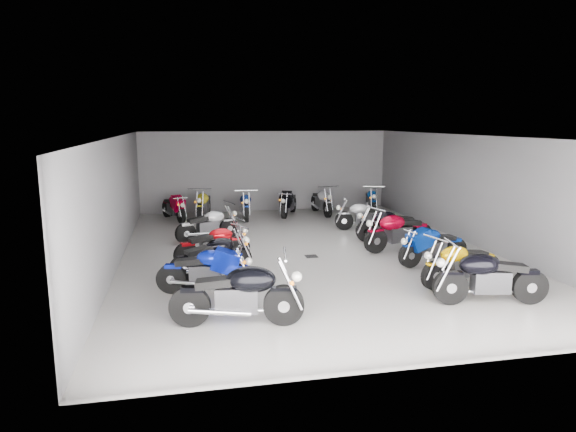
{
  "coord_description": "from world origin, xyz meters",
  "views": [
    {
      "loc": [
        -3.34,
        -13.5,
        3.6
      ],
      "look_at": [
        -0.5,
        0.23,
        1.0
      ],
      "focal_mm": 32.0,
      "sensor_mm": 36.0,
      "label": 1
    }
  ],
  "objects_px": {
    "motorcycle_back_b": "(204,205)",
    "motorcycle_left_f": "(209,225)",
    "motorcycle_left_b": "(207,270)",
    "motorcycle_back_f": "(371,200)",
    "motorcycle_left_a": "(239,295)",
    "motorcycle_back_d": "(288,203)",
    "motorcycle_left_d": "(214,245)",
    "motorcycle_left_c": "(213,257)",
    "motorcycle_right_e": "(391,225)",
    "drain_grate": "(311,256)",
    "motorcycle_right_f": "(365,216)",
    "motorcycle_right_b": "(461,264)",
    "motorcycle_right_a": "(489,277)",
    "motorcycle_right_c": "(433,246)",
    "motorcycle_back_e": "(322,201)",
    "motorcycle_back_c": "(245,205)",
    "motorcycle_right_d": "(398,231)",
    "motorcycle_back_a": "(174,207)"
  },
  "relations": [
    {
      "from": "motorcycle_back_b",
      "to": "motorcycle_left_f",
      "type": "bearing_deg",
      "value": 101.76
    },
    {
      "from": "motorcycle_left_b",
      "to": "motorcycle_back_f",
      "type": "distance_m",
      "value": 10.96
    },
    {
      "from": "motorcycle_left_a",
      "to": "motorcycle_back_d",
      "type": "relative_size",
      "value": 1.22
    },
    {
      "from": "motorcycle_back_d",
      "to": "motorcycle_left_d",
      "type": "bearing_deg",
      "value": 87.2
    },
    {
      "from": "motorcycle_left_c",
      "to": "motorcycle_right_e",
      "type": "distance_m",
      "value": 6.02
    },
    {
      "from": "drain_grate",
      "to": "motorcycle_left_f",
      "type": "relative_size",
      "value": 0.16
    },
    {
      "from": "motorcycle_back_d",
      "to": "motorcycle_right_f",
      "type": "bearing_deg",
      "value": 146.31
    },
    {
      "from": "motorcycle_right_e",
      "to": "motorcycle_right_b",
      "type": "bearing_deg",
      "value": -167.84
    },
    {
      "from": "motorcycle_left_a",
      "to": "motorcycle_right_a",
      "type": "distance_m",
      "value": 4.99
    },
    {
      "from": "motorcycle_left_c",
      "to": "motorcycle_right_c",
      "type": "height_order",
      "value": "motorcycle_left_c"
    },
    {
      "from": "motorcycle_right_a",
      "to": "motorcycle_back_b",
      "type": "relative_size",
      "value": 1.04
    },
    {
      "from": "motorcycle_right_a",
      "to": "drain_grate",
      "type": "bearing_deg",
      "value": 41.43
    },
    {
      "from": "motorcycle_left_d",
      "to": "motorcycle_back_e",
      "type": "height_order",
      "value": "motorcycle_back_e"
    },
    {
      "from": "motorcycle_right_b",
      "to": "motorcycle_back_f",
      "type": "relative_size",
      "value": 1.01
    },
    {
      "from": "motorcycle_left_b",
      "to": "motorcycle_back_b",
      "type": "xyz_separation_m",
      "value": [
        0.31,
        8.57,
        0.04
      ]
    },
    {
      "from": "motorcycle_right_a",
      "to": "motorcycle_right_c",
      "type": "relative_size",
      "value": 1.13
    },
    {
      "from": "motorcycle_right_a",
      "to": "motorcycle_right_c",
      "type": "xyz_separation_m",
      "value": [
        0.25,
        2.86,
        -0.06
      ]
    },
    {
      "from": "motorcycle_back_b",
      "to": "motorcycle_back_d",
      "type": "height_order",
      "value": "motorcycle_back_b"
    },
    {
      "from": "drain_grate",
      "to": "motorcycle_right_a",
      "type": "bearing_deg",
      "value": -58.93
    },
    {
      "from": "motorcycle_right_a",
      "to": "motorcycle_back_c",
      "type": "xyz_separation_m",
      "value": [
        -3.62,
        10.06,
        -0.04
      ]
    },
    {
      "from": "motorcycle_back_d",
      "to": "motorcycle_back_f",
      "type": "height_order",
      "value": "motorcycle_back_d"
    },
    {
      "from": "motorcycle_right_e",
      "to": "motorcycle_back_c",
      "type": "bearing_deg",
      "value": 53.32
    },
    {
      "from": "motorcycle_left_b",
      "to": "motorcycle_back_b",
      "type": "distance_m",
      "value": 8.57
    },
    {
      "from": "motorcycle_left_c",
      "to": "motorcycle_back_b",
      "type": "height_order",
      "value": "motorcycle_back_b"
    },
    {
      "from": "motorcycle_left_c",
      "to": "motorcycle_left_d",
      "type": "distance_m",
      "value": 1.27
    },
    {
      "from": "motorcycle_back_b",
      "to": "motorcycle_back_d",
      "type": "bearing_deg",
      "value": -168.4
    },
    {
      "from": "motorcycle_left_d",
      "to": "motorcycle_right_f",
      "type": "bearing_deg",
      "value": 103.13
    },
    {
      "from": "motorcycle_left_a",
      "to": "drain_grate",
      "type": "bearing_deg",
      "value": 160.42
    },
    {
      "from": "motorcycle_right_f",
      "to": "motorcycle_back_d",
      "type": "height_order",
      "value": "motorcycle_back_d"
    },
    {
      "from": "motorcycle_left_b",
      "to": "motorcycle_left_c",
      "type": "bearing_deg",
      "value": -178.56
    },
    {
      "from": "motorcycle_left_f",
      "to": "motorcycle_right_a",
      "type": "distance_m",
      "value": 8.44
    },
    {
      "from": "motorcycle_back_f",
      "to": "motorcycle_right_d",
      "type": "bearing_deg",
      "value": 90.0
    },
    {
      "from": "motorcycle_right_a",
      "to": "motorcycle_back_c",
      "type": "bearing_deg",
      "value": 30.18
    },
    {
      "from": "motorcycle_back_e",
      "to": "motorcycle_back_c",
      "type": "bearing_deg",
      "value": 1.87
    },
    {
      "from": "motorcycle_right_c",
      "to": "motorcycle_back_f",
      "type": "xyz_separation_m",
      "value": [
        1.18,
        7.45,
        0.01
      ]
    },
    {
      "from": "motorcycle_right_a",
      "to": "motorcycle_left_c",
      "type": "bearing_deg",
      "value": 71.88
    },
    {
      "from": "drain_grate",
      "to": "motorcycle_left_c",
      "type": "distance_m",
      "value": 3.08
    },
    {
      "from": "drain_grate",
      "to": "motorcycle_left_a",
      "type": "xyz_separation_m",
      "value": [
        -2.44,
        -4.33,
        0.57
      ]
    },
    {
      "from": "motorcycle_back_d",
      "to": "motorcycle_right_c",
      "type": "bearing_deg",
      "value": 130.94
    },
    {
      "from": "drain_grate",
      "to": "motorcycle_right_b",
      "type": "xyz_separation_m",
      "value": [
        2.61,
        -3.09,
        0.5
      ]
    },
    {
      "from": "motorcycle_back_d",
      "to": "motorcycle_back_a",
      "type": "bearing_deg",
      "value": 25.75
    },
    {
      "from": "drain_grate",
      "to": "motorcycle_right_f",
      "type": "xyz_separation_m",
      "value": [
        2.57,
        2.95,
        0.48
      ]
    },
    {
      "from": "motorcycle_right_c",
      "to": "motorcycle_back_e",
      "type": "xyz_separation_m",
      "value": [
        -0.85,
        7.48,
        0.03
      ]
    },
    {
      "from": "motorcycle_right_c",
      "to": "motorcycle_back_a",
      "type": "relative_size",
      "value": 1.05
    },
    {
      "from": "motorcycle_left_a",
      "to": "motorcycle_back_f",
      "type": "xyz_separation_m",
      "value": [
        6.43,
        10.4,
        -0.08
      ]
    },
    {
      "from": "motorcycle_left_a",
      "to": "motorcycle_right_b",
      "type": "distance_m",
      "value": 5.19
    },
    {
      "from": "motorcycle_left_c",
      "to": "motorcycle_right_a",
      "type": "bearing_deg",
      "value": 38.04
    },
    {
      "from": "motorcycle_right_c",
      "to": "motorcycle_left_b",
      "type": "bearing_deg",
      "value": 89.75
    },
    {
      "from": "motorcycle_left_f",
      "to": "motorcycle_back_f",
      "type": "xyz_separation_m",
      "value": [
        6.6,
        3.63,
        0.01
      ]
    },
    {
      "from": "motorcycle_left_d",
      "to": "motorcycle_back_b",
      "type": "relative_size",
      "value": 0.9
    }
  ]
}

